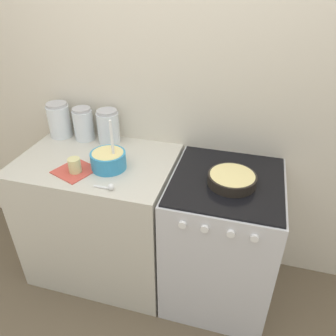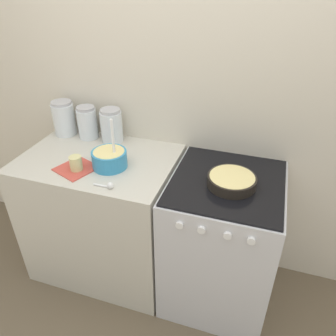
{
  "view_description": "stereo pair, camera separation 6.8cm",
  "coord_description": "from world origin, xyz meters",
  "views": [
    {
      "loc": [
        0.42,
        -1.21,
        1.94
      ],
      "look_at": [
        0.0,
        0.29,
        0.96
      ],
      "focal_mm": 35.0,
      "sensor_mm": 36.0,
      "label": 1
    },
    {
      "loc": [
        0.49,
        -1.19,
        1.94
      ],
      "look_at": [
        0.0,
        0.29,
        0.96
      ],
      "focal_mm": 35.0,
      "sensor_mm": 36.0,
      "label": 2
    }
  ],
  "objects": [
    {
      "name": "ground_plane",
      "position": [
        0.0,
        0.0,
        0.0
      ],
      "size": [
        12.0,
        12.0,
        0.0
      ],
      "primitive_type": "plane",
      "color": "brown"
    },
    {
      "name": "wall_back",
      "position": [
        0.0,
        0.7,
        1.2
      ],
      "size": [
        4.92,
        0.05,
        2.4
      ],
      "color": "beige",
      "rests_on": "ground_plane"
    },
    {
      "name": "countertop_cabinet",
      "position": [
        -0.48,
        0.34,
        0.46
      ],
      "size": [
        0.96,
        0.68,
        0.91
      ],
      "color": "beige",
      "rests_on": "ground_plane"
    },
    {
      "name": "stove",
      "position": [
        0.33,
        0.34,
        0.46
      ],
      "size": [
        0.64,
        0.69,
        0.91
      ],
      "color": "silver",
      "rests_on": "ground_plane"
    },
    {
      "name": "mixing_bowl",
      "position": [
        -0.36,
        0.27,
        0.97
      ],
      "size": [
        0.21,
        0.21,
        0.31
      ],
      "color": "#338CBF",
      "rests_on": "countertop_cabinet"
    },
    {
      "name": "baking_pan",
      "position": [
        0.36,
        0.3,
        0.94
      ],
      "size": [
        0.26,
        0.26,
        0.06
      ],
      "color": "black",
      "rests_on": "stove"
    },
    {
      "name": "storage_jar_left",
      "position": [
        -0.85,
        0.58,
        1.02
      ],
      "size": [
        0.15,
        0.15,
        0.24
      ],
      "color": "silver",
      "rests_on": "countertop_cabinet"
    },
    {
      "name": "storage_jar_middle",
      "position": [
        -0.67,
        0.58,
        1.01
      ],
      "size": [
        0.13,
        0.13,
        0.22
      ],
      "color": "silver",
      "rests_on": "countertop_cabinet"
    },
    {
      "name": "storage_jar_right",
      "position": [
        -0.49,
        0.58,
        1.01
      ],
      "size": [
        0.15,
        0.15,
        0.23
      ],
      "color": "silver",
      "rests_on": "countertop_cabinet"
    },
    {
      "name": "tin_can",
      "position": [
        -0.52,
        0.17,
        0.96
      ],
      "size": [
        0.07,
        0.07,
        0.09
      ],
      "color": "beige",
      "rests_on": "countertop_cabinet"
    },
    {
      "name": "recipe_page",
      "position": [
        -0.53,
        0.19,
        0.92
      ],
      "size": [
        0.26,
        0.26,
        0.01
      ],
      "color": "#CC4C3F",
      "rests_on": "countertop_cabinet"
    },
    {
      "name": "measuring_spoon",
      "position": [
        -0.26,
        0.07,
        0.93
      ],
      "size": [
        0.12,
        0.04,
        0.04
      ],
      "color": "white",
      "rests_on": "countertop_cabinet"
    }
  ]
}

